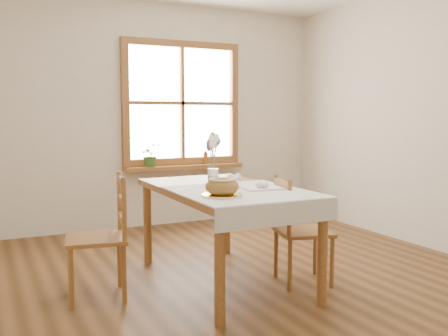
# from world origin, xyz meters

# --- Properties ---
(ground) EXTENTS (5.00, 5.00, 0.00)m
(ground) POSITION_xyz_m (0.00, 0.00, 0.00)
(ground) COLOR brown
(ground) RESTS_ON ground
(room_walls) EXTENTS (4.60, 5.10, 2.65)m
(room_walls) POSITION_xyz_m (0.00, 0.00, 1.71)
(room_walls) COLOR beige
(room_walls) RESTS_ON ground
(window) EXTENTS (1.46, 0.08, 1.46)m
(window) POSITION_xyz_m (0.50, 2.47, 1.45)
(window) COLOR #9E6C31
(window) RESTS_ON ground
(window_sill) EXTENTS (1.46, 0.20, 0.05)m
(window_sill) POSITION_xyz_m (0.50, 2.40, 0.69)
(window_sill) COLOR #9E6C31
(window_sill) RESTS_ON ground
(dining_table) EXTENTS (0.90, 1.60, 0.75)m
(dining_table) POSITION_xyz_m (0.00, 0.30, 0.66)
(dining_table) COLOR #9E6C31
(dining_table) RESTS_ON ground
(table_linen) EXTENTS (0.91, 0.99, 0.01)m
(table_linen) POSITION_xyz_m (0.00, -0.00, 0.76)
(table_linen) COLOR white
(table_linen) RESTS_ON dining_table
(chair_left) EXTENTS (0.49, 0.48, 0.88)m
(chair_left) POSITION_xyz_m (-0.97, 0.40, 0.44)
(chair_left) COLOR #9E6C31
(chair_left) RESTS_ON ground
(chair_right) EXTENTS (0.49, 0.48, 0.84)m
(chair_right) POSITION_xyz_m (0.54, 0.00, 0.42)
(chair_right) COLOR #9E6C31
(chair_right) RESTS_ON ground
(bread_plate) EXTENTS (0.34, 0.34, 0.01)m
(bread_plate) POSITION_xyz_m (-0.23, -0.14, 0.77)
(bread_plate) COLOR white
(bread_plate) RESTS_ON table_linen
(bread_loaf) EXTENTS (0.23, 0.23, 0.13)m
(bread_loaf) POSITION_xyz_m (-0.23, -0.14, 0.84)
(bread_loaf) COLOR #AF7D3E
(bread_loaf) RESTS_ON bread_plate
(egg_napkin) EXTENTS (0.30, 0.27, 0.01)m
(egg_napkin) POSITION_xyz_m (0.18, 0.05, 0.77)
(egg_napkin) COLOR white
(egg_napkin) RESTS_ON table_linen
(eggs) EXTENTS (0.24, 0.22, 0.05)m
(eggs) POSITION_xyz_m (0.18, 0.05, 0.80)
(eggs) COLOR white
(eggs) RESTS_ON egg_napkin
(salt_shaker) EXTENTS (0.07, 0.07, 0.10)m
(salt_shaker) POSITION_xyz_m (0.02, 0.24, 0.81)
(salt_shaker) COLOR white
(salt_shaker) RESTS_ON table_linen
(pepper_shaker) EXTENTS (0.05, 0.05, 0.08)m
(pepper_shaker) POSITION_xyz_m (0.16, 0.38, 0.80)
(pepper_shaker) COLOR white
(pepper_shaker) RESTS_ON table_linen
(flower_vase) EXTENTS (0.09, 0.09, 0.10)m
(flower_vase) POSITION_xyz_m (0.06, 0.64, 0.80)
(flower_vase) COLOR white
(flower_vase) RESTS_ON dining_table
(lavender_bouquet) EXTENTS (0.16, 0.16, 0.30)m
(lavender_bouquet) POSITION_xyz_m (0.06, 0.64, 1.00)
(lavender_bouquet) COLOR #6E518F
(lavender_bouquet) RESTS_ON flower_vase
(potted_plant) EXTENTS (0.28, 0.30, 0.21)m
(potted_plant) POSITION_xyz_m (0.08, 2.40, 0.82)
(potted_plant) COLOR #396829
(potted_plant) RESTS_ON window_sill
(amber_bottle) EXTENTS (0.07, 0.07, 0.16)m
(amber_bottle) POSITION_xyz_m (0.77, 2.40, 0.80)
(amber_bottle) COLOR #9A4F1C
(amber_bottle) RESTS_ON window_sill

